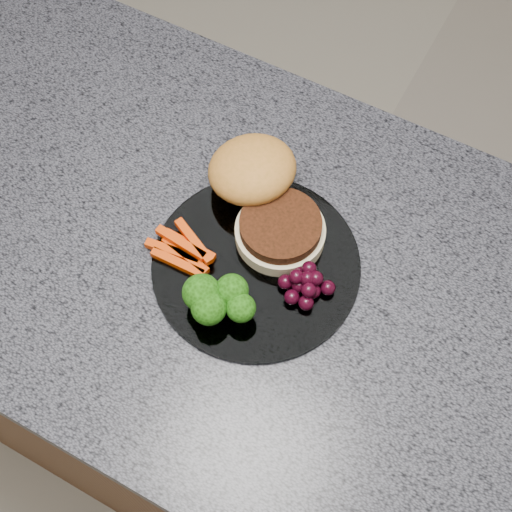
{
  "coord_description": "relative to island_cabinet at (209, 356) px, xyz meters",
  "views": [
    {
      "loc": [
        0.29,
        -0.35,
        1.69
      ],
      "look_at": [
        0.1,
        -0.0,
        0.93
      ],
      "focal_mm": 50.0,
      "sensor_mm": 36.0,
      "label": 1
    }
  ],
  "objects": [
    {
      "name": "island_cabinet",
      "position": [
        0.0,
        0.0,
        0.0
      ],
      "size": [
        1.2,
        0.6,
        0.86
      ],
      "primitive_type": "cube",
      "color": "brown",
      "rests_on": "ground"
    },
    {
      "name": "countertop",
      "position": [
        0.0,
        0.0,
        0.45
      ],
      "size": [
        1.2,
        0.6,
        0.04
      ],
      "primitive_type": "cube",
      "color": "#4F4F59",
      "rests_on": "island_cabinet"
    },
    {
      "name": "plate",
      "position": [
        0.1,
        -0.0,
        0.47
      ],
      "size": [
        0.26,
        0.26,
        0.01
      ],
      "primitive_type": "cylinder",
      "color": "white",
      "rests_on": "countertop"
    },
    {
      "name": "burger",
      "position": [
        0.06,
        0.08,
        0.5
      ],
      "size": [
        0.22,
        0.2,
        0.06
      ],
      "rotation": [
        0.0,
        0.0,
        -0.42
      ],
      "color": "beige",
      "rests_on": "plate"
    },
    {
      "name": "carrot_sticks",
      "position": [
        0.01,
        -0.03,
        0.48
      ],
      "size": [
        0.09,
        0.06,
        0.02
      ],
      "rotation": [
        0.0,
        0.0,
        -0.36
      ],
      "color": "#D63A03",
      "rests_on": "plate"
    },
    {
      "name": "broccoli",
      "position": [
        0.09,
        -0.08,
        0.51
      ],
      "size": [
        0.09,
        0.07,
        0.05
      ],
      "rotation": [
        0.0,
        0.0,
        0.41
      ],
      "color": "#669837",
      "rests_on": "plate"
    },
    {
      "name": "grape_bunch",
      "position": [
        0.17,
        -0.0,
        0.49
      ],
      "size": [
        0.07,
        0.06,
        0.03
      ],
      "rotation": [
        0.0,
        0.0,
        -0.14
      ],
      "color": "black",
      "rests_on": "plate"
    }
  ]
}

